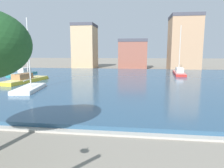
{
  "coord_description": "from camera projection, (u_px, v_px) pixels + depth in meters",
  "views": [
    {
      "loc": [
        1.42,
        -1.11,
        4.59
      ],
      "look_at": [
        -0.51,
        13.81,
        2.2
      ],
      "focal_mm": 32.5,
      "sensor_mm": 36.0,
      "label": 1
    }
  ],
  "objects": [
    {
      "name": "harbor_water",
      "position": [
        129.0,
        81.0,
        31.24
      ],
      "size": [
        87.26,
        40.19,
        0.38
      ],
      "primitive_type": "cube",
      "color": "#2D5170",
      "rests_on": "ground"
    },
    {
      "name": "sailboat_white",
      "position": [
        32.0,
        89.0,
        23.07
      ],
      "size": [
        3.0,
        6.81,
        8.24
      ],
      "color": "white",
      "rests_on": "ground"
    },
    {
      "name": "townhouse_wide_warehouse",
      "position": [
        184.0,
        43.0,
        51.39
      ],
      "size": [
        7.4,
        7.68,
        13.68
      ],
      "color": "tan",
      "rests_on": "ground"
    },
    {
      "name": "quay_edge_coping",
      "position": [
        111.0,
        134.0,
        11.34
      ],
      "size": [
        87.26,
        0.5,
        0.12
      ],
      "primitive_type": "cube",
      "color": "#ADA89E",
      "rests_on": "ground"
    },
    {
      "name": "sailboat_red",
      "position": [
        179.0,
        73.0,
        38.67
      ],
      "size": [
        2.51,
        9.38,
        9.43
      ],
      "color": "red",
      "rests_on": "ground"
    },
    {
      "name": "sailboat_yellow",
      "position": [
        29.0,
        80.0,
        29.03
      ],
      "size": [
        3.33,
        9.0,
        5.95
      ],
      "color": "gold",
      "rests_on": "ground"
    },
    {
      "name": "townhouse_end_terrace",
      "position": [
        133.0,
        54.0,
        55.04
      ],
      "size": [
        7.64,
        6.06,
        7.96
      ],
      "color": "#8E5142",
      "rests_on": "ground"
    },
    {
      "name": "sailboat_teal",
      "position": [
        21.0,
        74.0,
        37.35
      ],
      "size": [
        2.59,
        7.45,
        6.35
      ],
      "color": "teal",
      "rests_on": "ground"
    },
    {
      "name": "townhouse_narrow_midrow",
      "position": [
        85.0,
        46.0,
        57.26
      ],
      "size": [
        6.05,
        7.67,
        12.22
      ],
      "color": "tan",
      "rests_on": "ground"
    }
  ]
}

